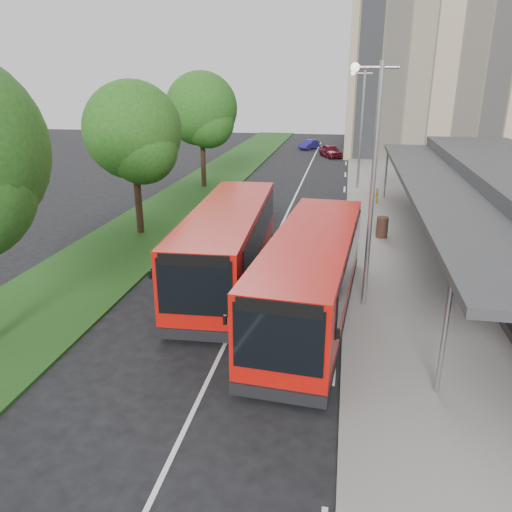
{
  "coord_description": "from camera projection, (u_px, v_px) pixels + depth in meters",
  "views": [
    {
      "loc": [
        3.3,
        -14.38,
        7.64
      ],
      "look_at": [
        0.26,
        2.53,
        1.5
      ],
      "focal_mm": 35.0,
      "sensor_mm": 36.0,
      "label": 1
    }
  ],
  "objects": [
    {
      "name": "tree_far",
      "position": [
        202.0,
        113.0,
        35.36
      ],
      "size": [
        5.09,
        5.09,
        8.18
      ],
      "color": "black",
      "rests_on": "ground"
    },
    {
      "name": "pavement",
      "position": [
        384.0,
        196.0,
        33.96
      ],
      "size": [
        5.0,
        80.0,
        0.15
      ],
      "primitive_type": "cube",
      "color": "gray",
      "rests_on": "ground"
    },
    {
      "name": "bollard",
      "position": [
        377.0,
        196.0,
        31.62
      ],
      "size": [
        0.16,
        0.16,
        0.89
      ],
      "primitive_type": "cylinder",
      "rotation": [
        0.0,
        0.0,
        0.11
      ],
      "color": "#F3A40C",
      "rests_on": "pavement"
    },
    {
      "name": "grass_verge",
      "position": [
        200.0,
        189.0,
        36.14
      ],
      "size": [
        5.0,
        80.0,
        0.1
      ],
      "primitive_type": "cube",
      "color": "#1C3F14",
      "rests_on": "ground"
    },
    {
      "name": "kerb_dashes",
      "position": [
        344.0,
        199.0,
        33.51
      ],
      "size": [
        0.12,
        56.0,
        0.01
      ],
      "color": "silver",
      "rests_on": "ground"
    },
    {
      "name": "litter_bin",
      "position": [
        382.0,
        227.0,
        24.74
      ],
      "size": [
        0.63,
        0.63,
        1.03
      ],
      "primitive_type": "cylinder",
      "rotation": [
        0.0,
        0.0,
        -0.1
      ],
      "color": "#382017",
      "rests_on": "pavement"
    },
    {
      "name": "bus_second",
      "position": [
        228.0,
        245.0,
        19.4
      ],
      "size": [
        3.17,
        10.64,
        2.98
      ],
      "rotation": [
        0.0,
        0.0,
        0.05
      ],
      "color": "#B8090A",
      "rests_on": "ground"
    },
    {
      "name": "car_near",
      "position": [
        331.0,
        151.0,
        50.95
      ],
      "size": [
        2.77,
        3.94,
        1.25
      ],
      "primitive_type": "imported",
      "rotation": [
        0.0,
        0.0,
        0.4
      ],
      "color": "#590C1A",
      "rests_on": "ground"
    },
    {
      "name": "car_far",
      "position": [
        309.0,
        145.0,
        56.69
      ],
      "size": [
        2.31,
        3.3,
        1.03
      ],
      "primitive_type": "imported",
      "rotation": [
        0.0,
        0.0,
        -0.44
      ],
      "color": "navy",
      "rests_on": "ground"
    },
    {
      "name": "lamp_post_near",
      "position": [
        371.0,
        175.0,
        16.03
      ],
      "size": [
        1.44,
        0.28,
        8.0
      ],
      "color": "gray",
      "rests_on": "pavement"
    },
    {
      "name": "bus_main",
      "position": [
        311.0,
        276.0,
        16.39
      ],
      "size": [
        3.41,
        10.47,
        2.92
      ],
      "rotation": [
        0.0,
        0.0,
        -0.08
      ],
      "color": "#B8090A",
      "rests_on": "ground"
    },
    {
      "name": "ground",
      "position": [
        235.0,
        324.0,
        16.45
      ],
      "size": [
        120.0,
        120.0,
        0.0
      ],
      "primitive_type": "plane",
      "color": "black",
      "rests_on": "ground"
    },
    {
      "name": "lane_centre_line",
      "position": [
        288.0,
        211.0,
        30.35
      ],
      "size": [
        0.12,
        70.0,
        0.01
      ],
      "primitive_type": "cube",
      "color": "silver",
      "rests_on": "ground"
    },
    {
      "name": "office_block",
      "position": [
        460.0,
        64.0,
        50.01
      ],
      "size": [
        22.0,
        12.0,
        18.0
      ],
      "primitive_type": "cube",
      "color": "tan",
      "rests_on": "ground"
    },
    {
      "name": "lamp_post_far",
      "position": [
        360.0,
        123.0,
        34.57
      ],
      "size": [
        1.44,
        0.28,
        8.0
      ],
      "color": "gray",
      "rests_on": "pavement"
    },
    {
      "name": "tree_mid",
      "position": [
        133.0,
        137.0,
        24.35
      ],
      "size": [
        4.76,
        4.76,
        7.64
      ],
      "color": "black",
      "rests_on": "ground"
    }
  ]
}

